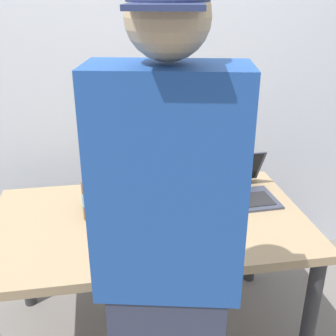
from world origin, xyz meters
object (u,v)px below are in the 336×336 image
object	(u,v)px
beer_bottle_green	(90,196)
beer_bottle_dark	(108,194)
beer_bottle_brown	(90,183)
person_figure	(168,274)
laptop	(237,188)
beer_bottle_amber	(129,186)

from	to	relation	value
beer_bottle_green	beer_bottle_dark	bearing A→B (deg)	12.09
beer_bottle_brown	person_figure	world-z (taller)	person_figure
laptop	person_figure	size ratio (longest dim) A/B	0.20
beer_bottle_amber	beer_bottle_green	bearing A→B (deg)	-154.10
laptop	person_figure	bearing A→B (deg)	-121.18
laptop	beer_bottle_green	bearing A→B (deg)	-171.92
beer_bottle_brown	beer_bottle_amber	xyz separation A→B (m)	(0.19, -0.04, -0.02)
beer_bottle_green	beer_bottle_amber	xyz separation A→B (m)	(0.19, 0.09, -0.01)
laptop	beer_bottle_dark	size ratio (longest dim) A/B	1.28
beer_bottle_dark	beer_bottle_amber	xyz separation A→B (m)	(0.11, 0.07, -0.00)
laptop	beer_bottle_green	world-z (taller)	beer_bottle_green
laptop	beer_bottle_amber	xyz separation A→B (m)	(-0.55, -0.01, 0.06)
beer_bottle_brown	beer_bottle_amber	size ratio (longest dim) A/B	1.16
beer_bottle_dark	beer_bottle_amber	distance (m)	0.13
beer_bottle_green	person_figure	bearing A→B (deg)	-71.87
beer_bottle_green	person_figure	distance (m)	0.77
person_figure	laptop	bearing A→B (deg)	58.82
beer_bottle_dark	beer_bottle_brown	bearing A→B (deg)	126.64
beer_bottle_dark	beer_bottle_green	size ratio (longest dim) A/B	0.98
beer_bottle_amber	person_figure	world-z (taller)	person_figure
laptop	beer_bottle_amber	world-z (taller)	beer_bottle_amber
laptop	beer_bottle_brown	xyz separation A→B (m)	(-0.74, 0.02, 0.08)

